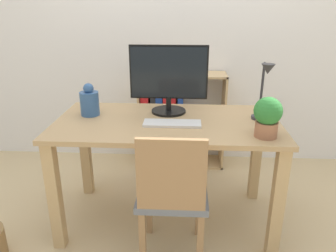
{
  "coord_description": "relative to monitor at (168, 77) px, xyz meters",
  "views": [
    {
      "loc": [
        0.12,
        -1.97,
        1.45
      ],
      "look_at": [
        0.0,
        0.1,
        0.67
      ],
      "focal_mm": 35.0,
      "sensor_mm": 36.0,
      "label": 1
    }
  ],
  "objects": [
    {
      "name": "vase",
      "position": [
        -0.52,
        -0.09,
        -0.16
      ],
      "size": [
        0.12,
        0.12,
        0.22
      ],
      "color": "#33598C",
      "rests_on": "desk"
    },
    {
      "name": "keyboard",
      "position": [
        0.04,
        -0.25,
        -0.24
      ],
      "size": [
        0.36,
        0.13,
        0.02
      ],
      "color": "silver",
      "rests_on": "desk"
    },
    {
      "name": "monitor",
      "position": [
        0.0,
        0.0,
        0.0
      ],
      "size": [
        0.52,
        0.23,
        0.45
      ],
      "color": "black",
      "rests_on": "desk"
    },
    {
      "name": "potted_plant",
      "position": [
        0.57,
        -0.41,
        -0.13
      ],
      "size": [
        0.16,
        0.16,
        0.23
      ],
      "color": "#9E6647",
      "rests_on": "desk"
    },
    {
      "name": "wall_back",
      "position": [
        0.0,
        0.89,
        0.31
      ],
      "size": [
        8.0,
        0.05,
        2.6
      ],
      "color": "white",
      "rests_on": "ground_plane"
    },
    {
      "name": "ground_plane",
      "position": [
        0.0,
        -0.18,
        -0.99
      ],
      "size": [
        10.0,
        10.0,
        0.0
      ],
      "primitive_type": "plane",
      "color": "#CCB284"
    },
    {
      "name": "chair",
      "position": [
        0.05,
        -0.56,
        -0.54
      ],
      "size": [
        0.4,
        0.4,
        0.83
      ],
      "rotation": [
        0.0,
        0.0,
        -0.07
      ],
      "color": "slate",
      "rests_on": "ground_plane"
    },
    {
      "name": "bookshelf",
      "position": [
        -0.05,
        0.71,
        -0.55
      ],
      "size": [
        0.78,
        0.28,
        0.87
      ],
      "color": "tan",
      "rests_on": "ground_plane"
    },
    {
      "name": "desk_lamp",
      "position": [
        0.6,
        -0.17,
        -0.02
      ],
      "size": [
        0.1,
        0.19,
        0.37
      ],
      "color": "#2D2D33",
      "rests_on": "desk"
    },
    {
      "name": "desk",
      "position": [
        0.0,
        -0.18,
        -0.38
      ],
      "size": [
        1.43,
        0.75,
        0.75
      ],
      "color": "tan",
      "rests_on": "ground_plane"
    }
  ]
}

